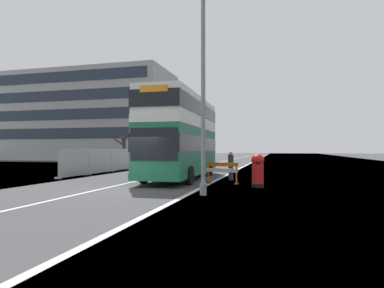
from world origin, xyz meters
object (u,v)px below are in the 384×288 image
Objects in this scene: roadworks_barrier at (222,170)px; pedestrian_at_kerb at (231,165)px; double_decker_bus at (182,136)px; red_pillar_postbox at (258,169)px; car_receding_mid at (195,155)px; car_oncoming_near at (184,157)px; lamppost_foreground at (203,94)px.

roadworks_barrier is 2.38m from pedestrian_at_kerb.
pedestrian_at_kerb is at bearing -0.68° from double_decker_bus.
double_decker_bus reaches higher than roadworks_barrier.
car_receding_mid reaches higher than red_pillar_postbox.
red_pillar_postbox is 2.25m from roadworks_barrier.
car_oncoming_near is 6.22m from car_receding_mid.
car_receding_mid is 25.22m from pedestrian_at_kerb.
red_pillar_postbox is 0.42× the size of car_receding_mid.
pedestrian_at_kerb is at bearing 86.62° from roadworks_barrier.
lamppost_foreground reaches higher than red_pillar_postbox.
lamppost_foreground reaches higher than pedestrian_at_kerb.
roadworks_barrier is at bearing 89.59° from lamppost_foreground.
roadworks_barrier is at bearing -68.27° from car_oncoming_near.
roadworks_barrier is at bearing -72.71° from car_receding_mid.
red_pillar_postbox is at bearing -34.91° from double_decker_bus.
double_decker_bus is 18.34m from car_oncoming_near.
red_pillar_postbox reaches higher than roadworks_barrier.
car_receding_mid is (-8.15, 26.19, 0.34)m from roadworks_barrier.
lamppost_foreground is (2.97, -6.92, 1.45)m from double_decker_bus.
double_decker_bus is 6.35m from red_pillar_postbox.
pedestrian_at_kerb is at bearing -70.81° from car_receding_mid.
lamppost_foreground is 7.64m from pedestrian_at_kerb.
lamppost_foreground reaches higher than roadworks_barrier.
roadworks_barrier is (3.00, -2.41, -2.01)m from double_decker_bus.
double_decker_bus reaches higher than car_receding_mid.
double_decker_bus is 6.46× the size of red_pillar_postbox.
car_oncoming_near is at bearing 107.95° from lamppost_foreground.
red_pillar_postbox is 0.94× the size of pedestrian_at_kerb.
car_oncoming_near is at bearing 115.29° from red_pillar_postbox.
lamppost_foreground is at bearing -72.05° from car_oncoming_near.
pedestrian_at_kerb is (3.14, -0.04, -1.86)m from double_decker_bus.
roadworks_barrier is at bearing 151.73° from red_pillar_postbox.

